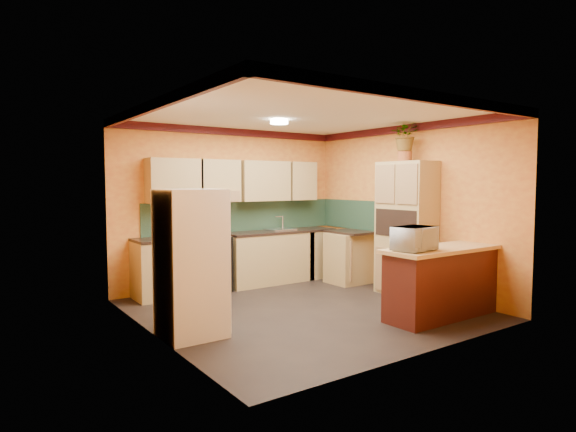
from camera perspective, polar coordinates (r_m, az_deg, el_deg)
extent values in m
plane|color=black|center=(6.85, 1.83, -11.02)|extent=(4.20, 4.20, 0.00)
cube|color=white|center=(6.68, 1.88, 11.95)|extent=(4.20, 4.20, 0.04)
cube|color=gold|center=(8.41, -6.73, 1.07)|extent=(4.20, 0.04, 2.70)
cube|color=gold|center=(5.11, 16.07, -0.93)|extent=(4.20, 0.04, 2.70)
cube|color=gold|center=(5.64, -15.53, -0.47)|extent=(0.04, 4.20, 2.70)
cube|color=gold|center=(8.06, 13.91, 0.86)|extent=(0.04, 4.20, 2.70)
cube|color=#213E30|center=(8.53, -5.20, 0.01)|extent=(3.70, 0.02, 0.53)
cube|color=#213E30|center=(9.05, 7.17, 0.23)|extent=(0.02, 1.40, 0.53)
cube|color=tan|center=(8.30, -5.59, 4.15)|extent=(3.10, 0.34, 0.70)
cylinder|color=white|center=(7.16, -1.05, 11.09)|extent=(0.26, 0.26, 0.06)
cube|color=tan|center=(8.26, -5.43, -5.32)|extent=(3.65, 0.60, 0.88)
cube|color=black|center=(8.20, -5.45, -2.15)|extent=(3.65, 0.62, 0.04)
cube|color=black|center=(7.98, -9.36, -5.58)|extent=(0.58, 0.58, 0.91)
cube|color=silver|center=(8.60, -0.95, -1.61)|extent=(0.48, 0.40, 0.03)
cube|color=tan|center=(8.64, 7.48, -4.92)|extent=(0.60, 0.80, 0.88)
cube|color=black|center=(8.58, 7.51, -1.89)|extent=(0.62, 0.80, 0.04)
cube|color=white|center=(5.65, -11.45, -5.50)|extent=(0.68, 0.66, 1.70)
cube|color=tan|center=(7.76, 13.80, -1.48)|extent=(0.48, 0.90, 2.10)
cylinder|color=#964B24|center=(7.77, 13.67, 6.87)|extent=(0.22, 0.22, 0.16)
imported|color=tan|center=(7.79, 13.71, 9.31)|extent=(0.48, 0.43, 0.50)
cube|color=#4D1912|center=(6.75, 18.08, -7.61)|extent=(1.80, 0.55, 0.88)
cube|color=tan|center=(6.67, 18.17, -3.70)|extent=(1.90, 0.65, 0.05)
imported|color=white|center=(6.17, 14.76, -2.60)|extent=(0.59, 0.45, 0.30)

